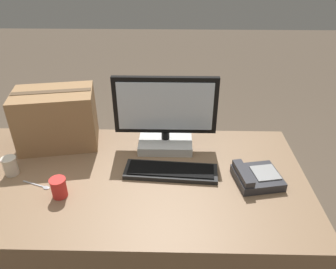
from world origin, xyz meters
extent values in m
plane|color=brown|center=(0.00, 0.00, 0.00)|extent=(12.00, 12.00, 0.00)
cube|color=#8C6B4C|center=(0.00, 0.00, 0.36)|extent=(1.80, 0.90, 0.72)
cube|color=white|center=(0.20, 0.28, 0.74)|extent=(0.29, 0.22, 0.05)
cylinder|color=black|center=(0.20, 0.28, 0.79)|extent=(0.04, 0.04, 0.04)
cube|color=black|center=(0.20, 0.28, 0.97)|extent=(0.55, 0.03, 0.32)
cube|color=silver|center=(0.20, 0.26, 0.97)|extent=(0.50, 0.01, 0.27)
cube|color=black|center=(0.24, 0.03, 0.73)|extent=(0.47, 0.18, 0.02)
cube|color=black|center=(0.24, 0.03, 0.74)|extent=(0.43, 0.14, 0.01)
cube|color=#2D2D33|center=(0.65, -0.02, 0.74)|extent=(0.24, 0.23, 0.04)
cube|color=#2D2D33|center=(0.58, -0.04, 0.77)|extent=(0.08, 0.19, 0.03)
cube|color=gray|center=(0.69, -0.02, 0.76)|extent=(0.13, 0.14, 0.01)
cylinder|color=beige|center=(-0.55, 0.01, 0.76)|extent=(0.07, 0.07, 0.09)
cylinder|color=beige|center=(-0.55, 0.01, 0.81)|extent=(0.07, 0.07, 0.01)
cylinder|color=red|center=(-0.26, -0.15, 0.76)|extent=(0.07, 0.07, 0.09)
cylinder|color=red|center=(-0.26, -0.15, 0.81)|extent=(0.07, 0.07, 0.01)
cube|color=#B2B2B7|center=(-0.42, -0.07, 0.72)|extent=(0.12, 0.05, 0.00)
ellipsoid|color=#B2B2B7|center=(-0.35, -0.10, 0.72)|extent=(0.04, 0.04, 0.00)
cube|color=#9E754C|center=(-0.39, 0.29, 0.88)|extent=(0.46, 0.33, 0.32)
cube|color=brown|center=(-0.39, 0.29, 1.03)|extent=(0.41, 0.11, 0.00)
camera|label=1|loc=(0.25, -1.27, 1.73)|focal=35.00mm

